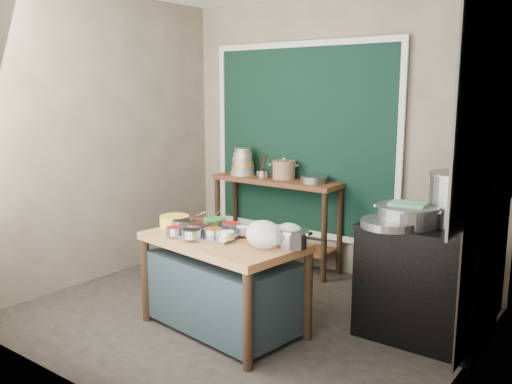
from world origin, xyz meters
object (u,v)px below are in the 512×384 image
Objects in this scene: prep_table at (224,284)px; steamer at (407,215)px; ceramic_crock at (284,171)px; utensil_cup at (263,174)px; condiment_tray at (207,234)px; back_counter at (276,222)px; stove_block at (426,283)px; yellow_basin at (175,221)px; stock_pot at (461,199)px; saucepan at (292,238)px.

prep_table is 2.67× the size of steamer.
utensil_cup is at bearing -159.74° from ceramic_crock.
ceramic_crock is (-0.38, 1.63, 0.27)m from condiment_tray.
stove_block is at bearing -21.02° from back_counter.
ceramic_crock is at bearing 26.57° from back_counter.
stock_pot is at bearing 25.34° from yellow_basin.
stove_block is at bearing -144.06° from stock_pot.
back_counter reaches higher than saucepan.
ceramic_crock is (-1.08, 1.51, 0.22)m from saucepan.
condiment_tray is 0.72m from saucepan.
back_counter is 2.04m from stove_block.
yellow_basin is 2.26m from stock_pot.
ceramic_crock reaches higher than stove_block.
back_counter is 1.61× the size of stove_block.
stove_block is 1.12m from saucepan.
stock_pot reaches higher than stove_block.
condiment_tray is at bearing -5.37° from yellow_basin.
saucepan is 1.87× the size of utensil_cup.
yellow_basin is at bearing -157.74° from steamer.
condiment_tray is at bearing -74.22° from back_counter.
back_counter is 10.98× the size of utensil_cup.
back_counter reaches higher than prep_table.
back_counter is at bearing 16.71° from utensil_cup.
prep_table is at bearing -72.02° from ceramic_crock.
saucepan reaches higher than condiment_tray.
condiment_tray is 1.94m from stock_pot.
ceramic_crock is (0.07, 0.04, 0.56)m from back_counter.
stove_block is 3.65× the size of saucepan.
utensil_cup is at bearing 110.92° from condiment_tray.
yellow_basin is (-0.39, 0.04, 0.04)m from condiment_tray.
prep_table is at bearing -2.35° from yellow_basin.
prep_table is 0.41m from condiment_tray.
back_counter is 2.03m from steamer.
prep_table is 1.91m from stock_pot.
prep_table is at bearing -148.30° from steamer.
stove_block is 0.69m from stock_pot.
condiment_tray is 2.08× the size of ceramic_crock.
steamer reaches higher than condiment_tray.
stove_block is 3.69× the size of yellow_basin.
yellow_basin is at bearing 176.84° from saucepan.
steamer reaches higher than back_counter.
stove_block reaches higher than yellow_basin.
steamer is at bearing 38.85° from prep_table.
saucepan is 0.50× the size of stock_pot.
stock_pot is at bearing -17.61° from ceramic_crock.
stock_pot reaches higher than prep_table.
condiment_tray is 2.16× the size of saucepan.
stock_pot is (0.18, 0.13, 0.65)m from stove_block.
steamer is (0.62, 0.61, 0.14)m from saucepan.
prep_table is 1.81m from utensil_cup.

